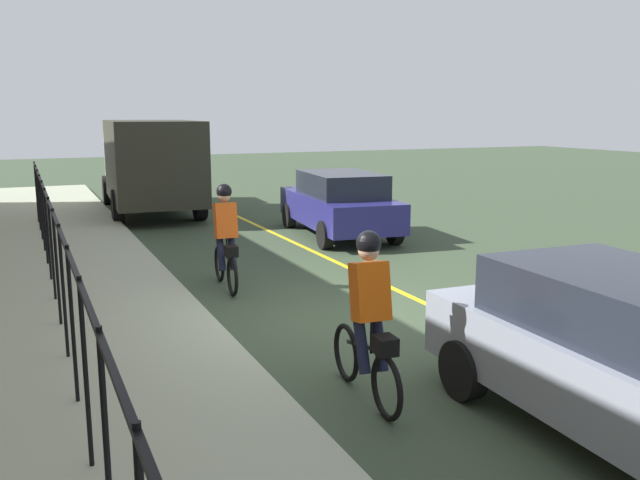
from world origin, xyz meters
TOP-DOWN VIEW (x-y plane):
  - ground_plane at (0.00, 0.00)m, footprint 80.00×80.00m
  - lane_line_centre at (0.00, -1.60)m, footprint 36.00×0.12m
  - sidewalk at (0.00, 3.40)m, footprint 40.00×3.20m
  - iron_fence at (1.00, 3.80)m, footprint 19.20×0.04m
  - cyclist_lead at (2.38, 1.04)m, footprint 1.71×0.38m
  - cyclist_follow at (-2.64, 0.98)m, footprint 1.71×0.38m
  - patrol_sedan at (6.20, -2.94)m, footprint 4.57×2.29m
  - parked_sedan_rear at (-4.46, -0.78)m, footprint 4.45×2.03m
  - box_truck_background at (12.01, 0.57)m, footprint 6.83×2.84m

SIDE VIEW (x-z plane):
  - ground_plane at x=0.00m, z-range 0.00..0.00m
  - lane_line_centre at x=0.00m, z-range 0.00..0.01m
  - sidewalk at x=0.00m, z-range 0.00..0.15m
  - patrol_sedan at x=6.20m, z-range 0.03..1.61m
  - parked_sedan_rear at x=-4.46m, z-range 0.03..1.61m
  - cyclist_lead at x=2.38m, z-range 0.00..1.82m
  - cyclist_follow at x=-2.64m, z-range 0.00..1.82m
  - iron_fence at x=1.00m, z-range 0.48..2.08m
  - box_truck_background at x=12.01m, z-range 0.16..2.94m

